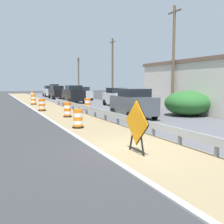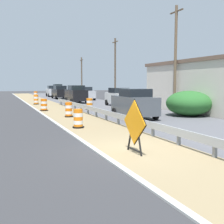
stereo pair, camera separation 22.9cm
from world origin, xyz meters
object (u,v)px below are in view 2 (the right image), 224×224
Objects in this scene: traffic_barrel_farthest at (36,95)px; utility_pole_near at (175,58)px; traffic_barrel_nearest at (78,119)px; car_distant_a at (58,89)px; utility_pole_far at (82,76)px; warning_sign_diamond at (134,124)px; traffic_barrel_far at (44,105)px; traffic_barrel_close at (69,110)px; car_trailing_far_lane at (53,91)px; traffic_barrel_farther at (36,100)px; car_distant_b at (76,94)px; utility_pole_mid at (115,69)px; car_trailing_near_lane at (119,97)px; car_lead_near_lane at (134,103)px; traffic_barrel_mid at (90,104)px; car_lead_far_lane at (60,92)px; car_mid_far_lane at (85,93)px.

utility_pole_near is at bearing -71.58° from traffic_barrel_farthest.
traffic_barrel_nearest is 0.24× the size of car_distant_a.
warning_sign_diamond is at bearing -103.67° from utility_pole_far.
traffic_barrel_far is 0.12× the size of utility_pole_near.
traffic_barrel_close is 0.24× the size of car_trailing_far_lane.
car_distant_b is at bearing 9.50° from traffic_barrel_farther.
traffic_barrel_far is 0.95× the size of traffic_barrel_farthest.
car_distant_b reaches higher than traffic_barrel_nearest.
utility_pole_mid is (0.87, 15.43, -0.24)m from utility_pole_near.
car_distant_b is at bearing 75.31° from traffic_barrel_nearest.
car_distant_a is (8.65, 36.46, 0.62)m from traffic_barrel_far.
car_trailing_near_lane is 0.90× the size of car_distant_b.
car_lead_near_lane is at bearing -108.80° from utility_pole_mid.
utility_pole_near reaches higher than car_lead_near_lane.
utility_pole_far reaches higher than traffic_barrel_farthest.
traffic_barrel_farthest is 0.25× the size of car_distant_b.
car_trailing_near_lane is 9.14m from utility_pole_mid.
warning_sign_diamond is 0.22× the size of utility_pole_near.
car_lead_far_lane is (1.20, 19.19, 0.56)m from traffic_barrel_mid.
utility_pole_mid is at bearing 86.77° from utility_pole_near.
car_lead_far_lane reaches higher than traffic_barrel_close.
car_lead_near_lane is 6.95m from utility_pole_near.
car_lead_near_lane is at bearing -99.59° from utility_pole_far.
utility_pole_mid is (6.02, 1.45, 3.35)m from car_distant_b.
utility_pole_far is at bearing -43.26° from car_lead_far_lane.
warning_sign_diamond is at bearing 172.33° from car_lead_far_lane.
car_distant_a is at bearing 79.91° from traffic_barrel_nearest.
warning_sign_diamond is 11.54m from traffic_barrel_close.
car_trailing_near_lane is at bearing -171.00° from car_trailing_far_lane.
car_distant_b is at bearing 72.90° from traffic_barrel_close.
utility_pole_far is (5.03, -1.80, 2.73)m from car_trailing_far_lane.
utility_pole_mid reaches higher than traffic_barrel_nearest.
utility_pole_far is (5.29, 15.52, 2.63)m from car_distant_b.
traffic_barrel_farthest is at bearing 147.47° from car_trailing_far_lane.
car_distant_a is (8.37, 47.05, 0.62)m from traffic_barrel_nearest.
car_distant_b reaches higher than traffic_barrel_farthest.
warning_sign_diamond is 1.86× the size of traffic_barrel_nearest.
car_trailing_far_lane reaches higher than traffic_barrel_farthest.
car_distant_b reaches higher than traffic_barrel_close.
traffic_barrel_mid is 26.64m from car_trailing_far_lane.
utility_pole_far is (2.15, 22.02, 2.74)m from car_trailing_near_lane.
utility_pole_far reaches higher than traffic_barrel_mid.
car_lead_far_lane reaches higher than traffic_barrel_mid.
car_trailing_near_lane is (3.28, 10.14, -0.07)m from car_lead_near_lane.
car_lead_near_lane is at bearing -82.02° from traffic_barrel_mid.
car_mid_far_lane is at bearing 69.78° from traffic_barrel_close.
car_trailing_near_lane is 0.90× the size of car_trailing_far_lane.
utility_pole_mid is at bearing 56.18° from traffic_barrel_mid.
utility_pole_mid is at bearing 11.71° from traffic_barrel_farther.
car_trailing_near_lane reaches higher than traffic_barrel_close.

